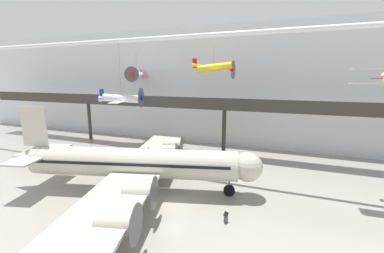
# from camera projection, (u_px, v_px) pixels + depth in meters

# --- Properties ---
(ground_plane) EXTENTS (260.00, 260.00, 0.00)m
(ground_plane) POSITION_uv_depth(u_px,v_px,m) (174.00, 206.00, 27.14)
(ground_plane) COLOR gray
(hangar_back_wall) EXTENTS (140.00, 3.00, 23.17)m
(hangar_back_wall) POSITION_uv_depth(u_px,v_px,m) (234.00, 87.00, 50.42)
(hangar_back_wall) COLOR silver
(hangar_back_wall) RESTS_ON ground
(mezzanine_walkway) EXTENTS (110.00, 3.20, 10.04)m
(mezzanine_walkway) POSITION_uv_depth(u_px,v_px,m) (223.00, 107.00, 43.59)
(mezzanine_walkway) COLOR #38332D
(mezzanine_walkway) RESTS_ON ground
(ceiling_truss_beam) EXTENTS (120.00, 0.60, 0.60)m
(ceiling_truss_beam) POSITION_uv_depth(u_px,v_px,m) (205.00, 35.00, 32.46)
(ceiling_truss_beam) COLOR silver
(airliner_silver_main) EXTENTS (29.78, 34.51, 10.07)m
(airliner_silver_main) POSITION_uv_depth(u_px,v_px,m) (132.00, 163.00, 29.97)
(airliner_silver_main) COLOR beige
(airliner_silver_main) RESTS_ON ground
(suspended_plane_yellow_lowwing) EXTENTS (7.36, 8.34, 5.25)m
(suspended_plane_yellow_lowwing) POSITION_uv_depth(u_px,v_px,m) (214.00, 68.00, 41.74)
(suspended_plane_yellow_lowwing) COLOR yellow
(suspended_plane_white_twin) EXTENTS (6.88, 8.22, 9.18)m
(suspended_plane_white_twin) POSITION_uv_depth(u_px,v_px,m) (121.00, 99.00, 37.82)
(suspended_plane_white_twin) COLOR silver
(suspended_plane_silver_racer) EXTENTS (8.24, 6.88, 5.78)m
(suspended_plane_silver_racer) POSITION_uv_depth(u_px,v_px,m) (137.00, 76.00, 52.19)
(suspended_plane_silver_racer) COLOR silver
(info_sign_pedestal) EXTENTS (0.41, 0.70, 1.24)m
(info_sign_pedestal) POSITION_uv_depth(u_px,v_px,m) (226.00, 218.00, 23.89)
(info_sign_pedestal) COLOR #4C4C51
(info_sign_pedestal) RESTS_ON ground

